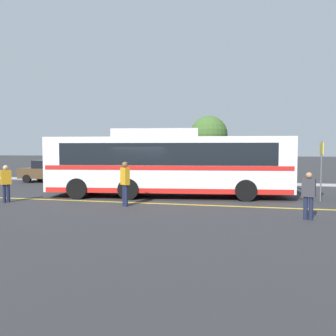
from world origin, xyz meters
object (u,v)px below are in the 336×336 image
pedestrian_1 (125,181)px  tree_0 (209,135)px  parked_car_0 (49,171)px  pedestrian_0 (6,181)px  transit_bus (168,163)px  pedestrian_2 (309,193)px  bus_stop_sign (321,164)px  parked_car_2 (216,175)px  parked_car_1 (125,174)px

pedestrian_1 → tree_0: tree_0 is taller
parked_car_0 → pedestrian_0: pedestrian_0 is taller
transit_bus → pedestrian_2: (5.84, -4.33, -0.81)m
bus_stop_sign → tree_0: size_ratio=0.54×
pedestrian_0 → pedestrian_2: 12.56m
parked_car_2 → pedestrian_1: bearing=-18.1°
parked_car_2 → parked_car_0: bearing=-87.9°
transit_bus → pedestrian_2: transit_bus is taller
parked_car_1 → bus_stop_sign: 12.43m
transit_bus → pedestrian_0: transit_bus is taller
pedestrian_0 → pedestrian_2: bearing=127.0°
parked_car_1 → pedestrian_0: size_ratio=2.92×
transit_bus → pedestrian_0: 7.52m
pedestrian_0 → pedestrian_2: (12.52, -0.97, -0.04)m
transit_bus → parked_car_1: transit_bus is taller
parked_car_0 → pedestrian_1: (9.06, -8.61, 0.29)m
parked_car_0 → bus_stop_sign: 18.21m
transit_bus → parked_car_2: 5.94m
transit_bus → bus_stop_sign: bearing=83.2°
pedestrian_0 → pedestrian_1: size_ratio=0.90×
pedestrian_1 → pedestrian_2: (6.96, -1.17, -0.17)m
pedestrian_1 → bus_stop_sign: size_ratio=0.68×
pedestrian_1 → parked_car_2: bearing=109.8°
transit_bus → parked_car_0: size_ratio=3.06×
transit_bus → bus_stop_sign: 7.20m
pedestrian_2 → bus_stop_sign: (1.36, 4.41, 0.82)m
parked_car_1 → tree_0: bearing=-38.1°
pedestrian_0 → tree_0: tree_0 is taller
transit_bus → parked_car_0: 11.59m
pedestrian_0 → bus_stop_sign: size_ratio=0.61×
parked_car_1 → pedestrian_0: 8.83m
parked_car_1 → bus_stop_sign: bus_stop_sign is taller
transit_bus → pedestrian_2: 7.31m
parked_car_0 → pedestrian_1: pedestrian_1 is taller
parked_car_0 → tree_0: 12.83m
parked_car_1 → pedestrian_1: 8.78m
pedestrian_2 → pedestrian_0: bearing=14.9°
pedestrian_1 → tree_0: 14.60m
parked_car_0 → parked_car_2: size_ratio=0.88×
parked_car_1 → pedestrian_1: (3.01, -8.24, 0.37)m
parked_car_1 → tree_0: 8.41m
transit_bus → pedestrian_1: (-1.12, -3.16, -0.64)m
parked_car_1 → tree_0: (5.14, 5.99, 2.90)m
pedestrian_2 → tree_0: bearing=-53.3°
pedestrian_2 → tree_0: 16.36m
parked_car_0 → pedestrian_2: 18.77m
transit_bus → pedestrian_1: 3.41m
parked_car_0 → parked_car_2: bearing=86.6°
pedestrian_2 → tree_0: (-4.83, 15.40, 2.70)m
pedestrian_1 → pedestrian_2: pedestrian_1 is taller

